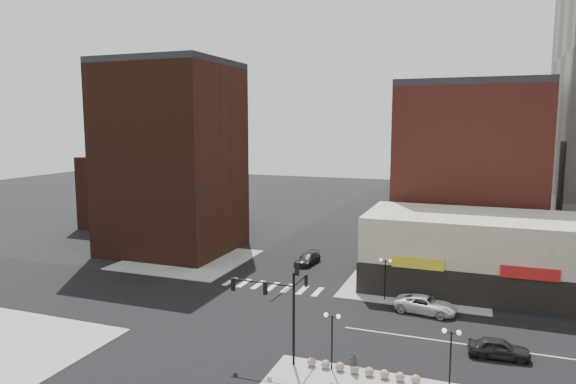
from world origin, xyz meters
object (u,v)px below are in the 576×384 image
(traffic_signal, at_px, (283,297))
(pedestrian, at_px, (354,363))
(dark_sedan_east, at_px, (499,348))
(white_suv, at_px, (425,305))
(street_lamp_ne, at_px, (385,269))
(street_lamp_se_b, at_px, (451,344))
(street_lamp_se_a, at_px, (332,327))
(dark_sedan_north, at_px, (308,259))

(traffic_signal, relative_size, pedestrian, 5.16)
(dark_sedan_east, distance_m, pedestrian, 11.56)
(white_suv, bearing_deg, street_lamp_ne, 72.19)
(traffic_signal, xyz_separation_m, white_suv, (8.89, 13.86, -4.18))
(street_lamp_se_b, xyz_separation_m, white_suv, (-2.87, 14.03, -2.51))
(traffic_signal, xyz_separation_m, street_lamp_ne, (4.76, 15.83, -1.67))
(street_lamp_se_a, bearing_deg, white_suv, 69.91)
(street_lamp_se_a, distance_m, dark_sedan_north, 28.04)
(traffic_signal, bearing_deg, white_suv, 57.31)
(traffic_signal, bearing_deg, street_lamp_se_b, -0.82)
(dark_sedan_north, bearing_deg, white_suv, -31.58)
(traffic_signal, distance_m, dark_sedan_north, 26.94)
(traffic_signal, bearing_deg, dark_sedan_north, 104.28)
(street_lamp_se_b, distance_m, street_lamp_ne, 17.46)
(street_lamp_se_b, relative_size, dark_sedan_north, 0.85)
(dark_sedan_east, bearing_deg, street_lamp_ne, 42.52)
(white_suv, xyz_separation_m, dark_sedan_north, (-15.46, 11.92, -0.07))
(street_lamp_se_a, height_order, pedestrian, street_lamp_se_a)
(street_lamp_ne, relative_size, pedestrian, 2.76)
(pedestrian, bearing_deg, dark_sedan_north, -69.11)
(street_lamp_se_b, bearing_deg, street_lamp_se_a, 180.00)
(street_lamp_se_b, bearing_deg, white_suv, 101.56)
(white_suv, relative_size, dark_sedan_east, 1.26)
(street_lamp_se_a, bearing_deg, dark_sedan_east, 29.75)
(street_lamp_ne, bearing_deg, street_lamp_se_a, -93.58)
(street_lamp_se_a, height_order, white_suv, street_lamp_se_a)
(street_lamp_se_b, height_order, pedestrian, street_lamp_se_b)
(street_lamp_se_a, relative_size, street_lamp_se_b, 1.00)
(street_lamp_se_b, xyz_separation_m, pedestrian, (-6.40, 0.00, -2.42))
(dark_sedan_east, relative_size, pedestrian, 2.94)
(street_lamp_se_b, bearing_deg, traffic_signal, 179.18)
(street_lamp_se_a, height_order, street_lamp_ne, same)
(street_lamp_ne, distance_m, dark_sedan_east, 14.24)
(white_suv, distance_m, pedestrian, 14.47)
(pedestrian, bearing_deg, street_lamp_ne, -91.66)
(pedestrian, bearing_deg, street_lamp_se_b, 176.21)
(street_lamp_se_a, relative_size, white_suv, 0.74)
(white_suv, bearing_deg, traffic_signal, 155.03)
(street_lamp_se_b, distance_m, dark_sedan_north, 31.87)
(traffic_signal, xyz_separation_m, dark_sedan_east, (14.98, 6.24, -4.21))
(street_lamp_se_a, distance_m, white_suv, 15.15)
(traffic_signal, distance_m, white_suv, 16.99)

